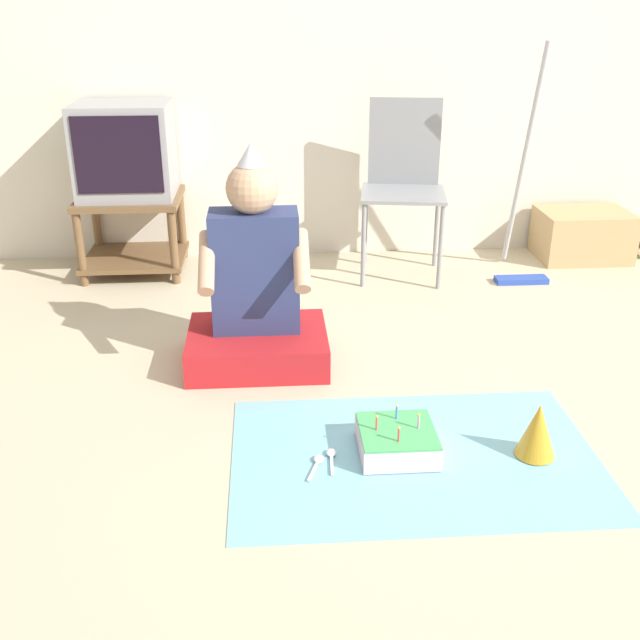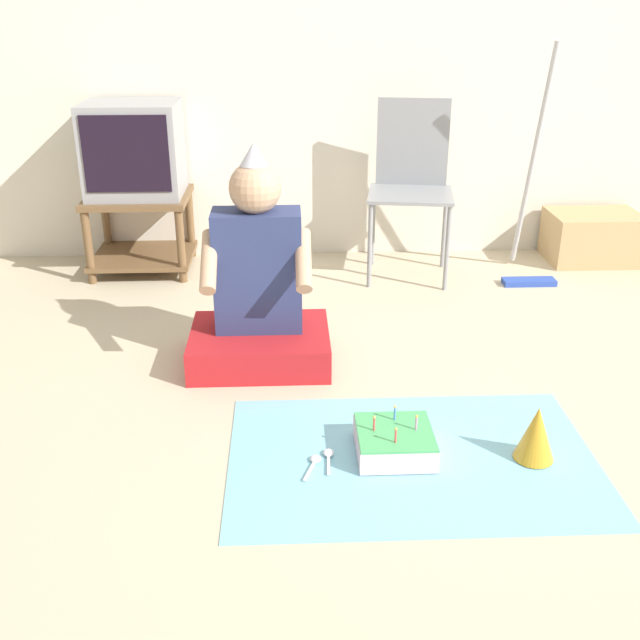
% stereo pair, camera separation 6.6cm
% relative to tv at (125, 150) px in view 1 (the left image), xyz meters
% --- Properties ---
extents(ground_plane, '(16.00, 16.00, 0.00)m').
position_rel_tv_xyz_m(ground_plane, '(1.46, -2.03, -0.67)').
color(ground_plane, beige).
extents(wall_back, '(6.40, 0.06, 2.55)m').
position_rel_tv_xyz_m(wall_back, '(1.46, 0.27, 0.60)').
color(wall_back, silver).
rests_on(wall_back, ground_plane).
extents(tv_stand, '(0.55, 0.50, 0.43)m').
position_rel_tv_xyz_m(tv_stand, '(0.00, -0.01, -0.42)').
color(tv_stand, brown).
rests_on(tv_stand, ground_plane).
extents(tv, '(0.50, 0.43, 0.49)m').
position_rel_tv_xyz_m(tv, '(0.00, 0.00, 0.00)').
color(tv, '#99999E').
rests_on(tv, tv_stand).
extents(folding_chair, '(0.50, 0.47, 0.93)m').
position_rel_tv_xyz_m(folding_chair, '(1.48, -0.11, -0.13)').
color(folding_chair, gray).
rests_on(folding_chair, ground_plane).
extents(cardboard_box_stack, '(0.51, 0.37, 0.28)m').
position_rel_tv_xyz_m(cardboard_box_stack, '(2.58, 0.02, -0.53)').
color(cardboard_box_stack, tan).
rests_on(cardboard_box_stack, ground_plane).
extents(dust_mop, '(0.28, 0.38, 1.24)m').
position_rel_tv_xyz_m(dust_mop, '(2.10, -0.26, -0.31)').
color(dust_mop, '#2D4CB2').
rests_on(dust_mop, ground_plane).
extents(person_seated, '(0.58, 0.45, 0.91)m').
position_rel_tv_xyz_m(person_seated, '(0.69, -1.18, -0.38)').
color(person_seated, red).
rests_on(person_seated, ground_plane).
extents(party_cloth, '(1.23, 0.82, 0.01)m').
position_rel_tv_xyz_m(party_cloth, '(1.22, -1.96, -0.67)').
color(party_cloth, '#7FC6E0').
rests_on(party_cloth, ground_plane).
extents(birthday_cake, '(0.26, 0.26, 0.14)m').
position_rel_tv_xyz_m(birthday_cake, '(1.16, -1.93, -0.62)').
color(birthday_cake, silver).
rests_on(birthday_cake, party_cloth).
extents(party_hat_blue, '(0.13, 0.13, 0.19)m').
position_rel_tv_xyz_m(party_hat_blue, '(1.62, -1.98, -0.57)').
color(party_hat_blue, gold).
rests_on(party_hat_blue, party_cloth).
extents(plastic_spoon_near, '(0.04, 0.15, 0.01)m').
position_rel_tv_xyz_m(plastic_spoon_near, '(0.94, -1.95, -0.66)').
color(plastic_spoon_near, white).
rests_on(plastic_spoon_near, party_cloth).
extents(plastic_spoon_far, '(0.06, 0.14, 0.01)m').
position_rel_tv_xyz_m(plastic_spoon_far, '(0.89, -1.98, -0.66)').
color(plastic_spoon_far, white).
rests_on(plastic_spoon_far, party_cloth).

